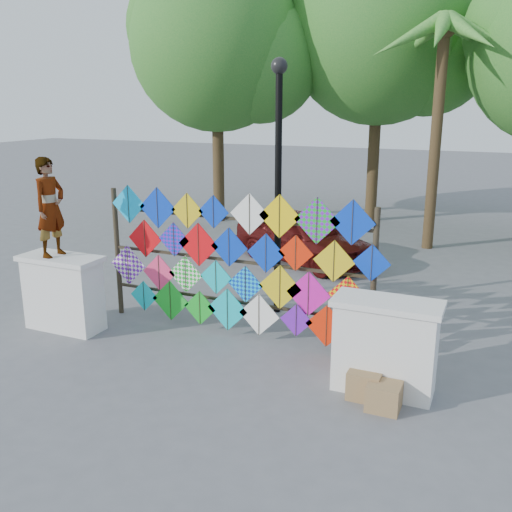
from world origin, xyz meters
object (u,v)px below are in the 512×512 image
object	(u,v)px
sedan	(303,236)
lamppost	(278,165)
kite_rack	(236,264)
vendor_woman	(50,207)

from	to	relation	value
sedan	lamppost	bearing A→B (deg)	-143.90
kite_rack	lamppost	xyz separation A→B (m)	(0.22, 1.27, 1.47)
vendor_woman	lamppost	bearing A→B (deg)	-52.76
vendor_woman	sedan	size ratio (longest dim) A/B	0.44
kite_rack	vendor_woman	bearing A→B (deg)	-162.25
vendor_woman	kite_rack	bearing A→B (deg)	-70.28
kite_rack	vendor_woman	size ratio (longest dim) A/B	3.02
vendor_woman	lamppost	xyz separation A→B (m)	(3.11, 2.20, 0.60)
kite_rack	sedan	bearing A→B (deg)	95.79
kite_rack	sedan	world-z (taller)	kite_rack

